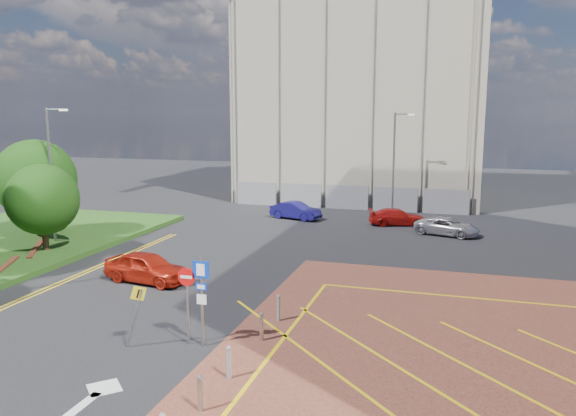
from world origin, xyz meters
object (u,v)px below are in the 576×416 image
at_px(car_blue_back, 296,211).
at_px(car_red_back, 397,217).
at_px(tree_d, 35,180).
at_px(car_silver_back, 447,226).
at_px(warning_sign, 136,309).
at_px(tree_c, 43,199).
at_px(lamp_back, 395,160).
at_px(sign_cluster, 196,292).
at_px(lamp_left_far, 51,170).
at_px(car_red_left, 147,267).

relative_size(car_blue_back, car_red_back, 0.97).
bearing_deg(car_blue_back, tree_d, 146.18).
bearing_deg(car_silver_back, warning_sign, 171.69).
height_order(tree_c, tree_d, tree_d).
bearing_deg(tree_d, tree_c, -45.00).
distance_m(lamp_back, warning_sign, 28.58).
relative_size(tree_d, car_red_back, 1.49).
relative_size(tree_d, sign_cluster, 1.90).
xyz_separation_m(tree_c, car_silver_back, (21.75, 11.99, -2.61)).
height_order(lamp_back, sign_cluster, lamp_back).
relative_size(lamp_left_far, sign_cluster, 2.50).
relative_size(tree_c, lamp_back, 0.61).
distance_m(tree_d, car_blue_back, 18.16).
relative_size(lamp_back, car_red_back, 1.97).
bearing_deg(car_blue_back, lamp_left_far, 153.28).
relative_size(lamp_back, sign_cluster, 2.50).
distance_m(lamp_left_far, car_red_left, 11.11).
xyz_separation_m(lamp_back, car_red_back, (0.67, -3.54, -3.77)).
distance_m(tree_c, car_silver_back, 24.97).
relative_size(lamp_left_far, lamp_back, 1.00).
relative_size(sign_cluster, car_red_back, 0.79).
bearing_deg(tree_c, sign_cluster, -33.16).
relative_size(lamp_left_far, warning_sign, 3.57).
bearing_deg(car_red_left, car_red_back, -21.64).
bearing_deg(car_blue_back, car_red_left, -171.97).
height_order(car_red_left, car_blue_back, car_red_left).
height_order(warning_sign, car_blue_back, warning_sign).
bearing_deg(lamp_back, sign_cluster, -97.97).
height_order(lamp_left_far, sign_cluster, lamp_left_far).
bearing_deg(lamp_left_far, car_red_left, -28.32).
xyz_separation_m(tree_d, car_silver_back, (24.75, 8.99, -3.29)).
bearing_deg(car_red_left, warning_sign, -143.46).
height_order(lamp_back, car_blue_back, lamp_back).
height_order(sign_cluster, car_red_back, sign_cluster).
bearing_deg(warning_sign, tree_d, 139.28).
distance_m(warning_sign, car_red_back, 25.14).
height_order(tree_d, sign_cluster, tree_d).
height_order(warning_sign, car_red_back, warning_sign).
xyz_separation_m(lamp_left_far, car_blue_back, (11.53, 12.58, -4.01)).
bearing_deg(tree_d, lamp_left_far, -25.68).
bearing_deg(car_red_back, tree_c, 111.10).
distance_m(tree_c, lamp_left_far, 2.65).
height_order(lamp_back, car_silver_back, lamp_back).
bearing_deg(lamp_back, car_silver_back, -55.24).
bearing_deg(warning_sign, car_red_left, 118.21).
bearing_deg(car_silver_back, car_red_back, 70.69).
bearing_deg(sign_cluster, car_blue_back, 97.69).
relative_size(tree_c, car_red_left, 1.15).
distance_m(sign_cluster, car_red_left, 8.34).
bearing_deg(car_red_left, tree_d, 70.50).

